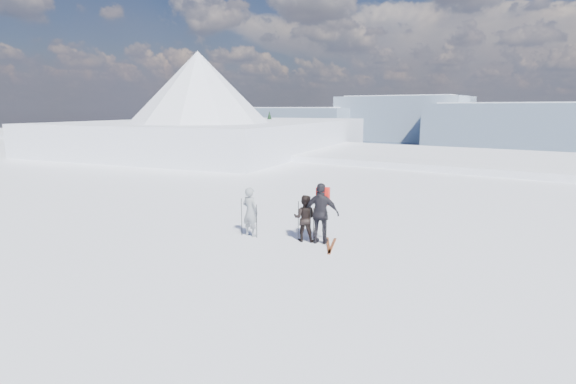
# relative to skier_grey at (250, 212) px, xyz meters

# --- Properties ---
(lake_basin) EXTENTS (820.00, 820.00, 71.62)m
(lake_basin) POSITION_rel_skier_grey_xyz_m (4.01, 27.20, -7.36)
(lake_basin) COLOR white
(lake_basin) RESTS_ON ground
(near_ridge) EXTENTS (31.37, 35.68, 25.62)m
(near_ridge) POSITION_rel_skier_grey_xyz_m (-22.63, 26.40, -4.40)
(near_ridge) COLOR white
(near_ridge) RESTS_ON ground
(skier_grey) EXTENTS (0.65, 0.45, 1.72)m
(skier_grey) POSITION_rel_skier_grey_xyz_m (0.00, 0.00, 0.00)
(skier_grey) COLOR gray
(skier_grey) RESTS_ON ground
(skier_dark) EXTENTS (0.91, 0.81, 1.57)m
(skier_dark) POSITION_rel_skier_grey_xyz_m (1.88, 0.53, -0.07)
(skier_dark) COLOR black
(skier_dark) RESTS_ON ground
(skier_pack) EXTENTS (1.27, 0.82, 2.01)m
(skier_pack) POSITION_rel_skier_grey_xyz_m (2.47, 0.58, 0.15)
(skier_pack) COLOR black
(skier_pack) RESTS_ON ground
(backpack) EXTENTS (0.48, 0.36, 0.57)m
(backpack) POSITION_rel_skier_grey_xyz_m (2.40, 0.82, 1.43)
(backpack) COLOR red
(backpack) RESTS_ON skier_pack
(ski_poles) EXTENTS (3.04, 0.64, 1.33)m
(ski_poles) POSITION_rel_skier_grey_xyz_m (1.44, 0.30, -0.24)
(ski_poles) COLOR black
(ski_poles) RESTS_ON ground
(skis_loose) EXTENTS (0.95, 1.62, 0.03)m
(skis_loose) POSITION_rel_skier_grey_xyz_m (2.87, 0.50, -0.84)
(skis_loose) COLOR black
(skis_loose) RESTS_ON ground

